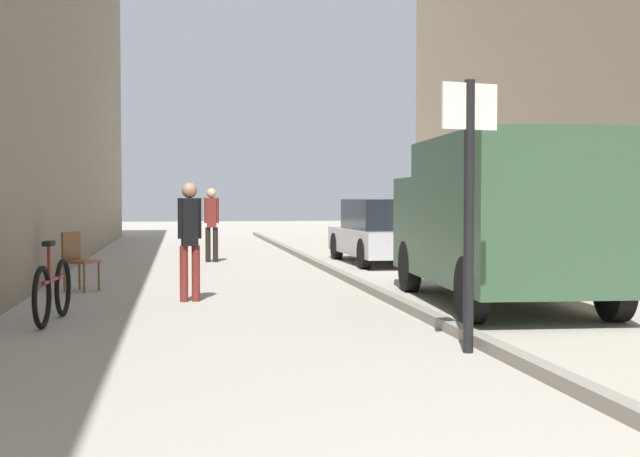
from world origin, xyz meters
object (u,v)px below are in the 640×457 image
(delivery_van, at_px, (500,216))
(street_sign_post, at_px, (469,191))
(bicycle_leaning, at_px, (53,290))
(cafe_chair_near_window, at_px, (77,257))
(pedestrian_mid_block, at_px, (212,220))
(parked_car, at_px, (385,232))
(pedestrian_main_foreground, at_px, (190,233))

(delivery_van, xyz_separation_m, street_sign_post, (-1.63, -3.38, 0.31))
(bicycle_leaning, relative_size, cafe_chair_near_window, 1.88)
(pedestrian_mid_block, height_order, delivery_van, delivery_van)
(street_sign_post, distance_m, bicycle_leaning, 5.14)
(delivery_van, bearing_deg, cafe_chair_near_window, 158.60)
(parked_car, distance_m, bicycle_leaning, 10.23)
(pedestrian_main_foreground, bearing_deg, parked_car, 47.46)
(pedestrian_main_foreground, xyz_separation_m, parked_car, (4.44, 6.45, -0.27))
(pedestrian_main_foreground, relative_size, bicycle_leaning, 0.96)
(delivery_van, relative_size, bicycle_leaning, 2.90)
(delivery_van, bearing_deg, bicycle_leaning, -169.88)
(street_sign_post, relative_size, cafe_chair_near_window, 2.77)
(pedestrian_main_foreground, relative_size, street_sign_post, 0.65)
(bicycle_leaning, bearing_deg, pedestrian_mid_block, 81.37)
(pedestrian_mid_block, bearing_deg, bicycle_leaning, -101.28)
(pedestrian_main_foreground, xyz_separation_m, delivery_van, (4.22, -1.09, 0.25))
(parked_car, height_order, cafe_chair_near_window, parked_car)
(pedestrian_main_foreground, height_order, pedestrian_mid_block, pedestrian_mid_block)
(pedestrian_mid_block, height_order, cafe_chair_near_window, pedestrian_mid_block)
(street_sign_post, bearing_deg, bicycle_leaning, -45.94)
(pedestrian_main_foreground, relative_size, cafe_chair_near_window, 1.81)
(parked_car, xyz_separation_m, bicycle_leaning, (-6.08, -8.22, -0.33))
(pedestrian_main_foreground, height_order, street_sign_post, street_sign_post)
(street_sign_post, bearing_deg, parked_car, -113.00)
(delivery_van, height_order, bicycle_leaning, delivery_van)
(pedestrian_mid_block, relative_size, bicycle_leaning, 0.96)
(pedestrian_main_foreground, xyz_separation_m, bicycle_leaning, (-1.63, -1.77, -0.60))
(delivery_van, height_order, parked_car, delivery_van)
(parked_car, distance_m, cafe_chair_near_window, 7.82)
(pedestrian_main_foreground, relative_size, parked_car, 0.40)
(pedestrian_mid_block, bearing_deg, street_sign_post, -78.20)
(pedestrian_mid_block, height_order, parked_car, pedestrian_mid_block)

